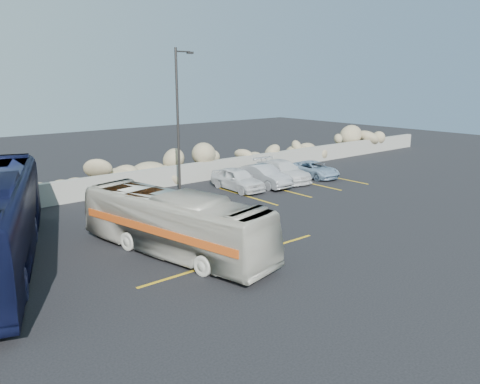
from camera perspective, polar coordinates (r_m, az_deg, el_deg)
ground at (r=17.80m, az=2.38°, el=-7.48°), size 90.00×90.00×0.00m
seawall at (r=27.38m, az=-14.58°, el=0.97°), size 60.00×0.40×1.20m
riprap_pile at (r=28.31m, az=-15.70°, el=2.76°), size 54.00×2.80×2.60m
parking_lines at (r=24.69m, az=1.82°, el=-1.37°), size 18.16×9.36×0.01m
lamppost at (r=25.84m, az=-7.49°, el=8.86°), size 1.14×0.18×8.00m
vintage_bus at (r=17.56m, az=-8.03°, el=-3.82°), size 3.76×8.71×2.36m
car_a at (r=27.50m, az=-0.31°, el=1.59°), size 1.63×3.88×1.31m
car_b at (r=28.51m, az=2.88°, el=1.99°), size 1.39×3.92×1.29m
car_c at (r=30.12m, az=5.21°, el=2.59°), size 2.23×4.61×1.29m
car_d at (r=31.53m, az=8.99°, el=2.74°), size 1.92×3.83×1.04m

